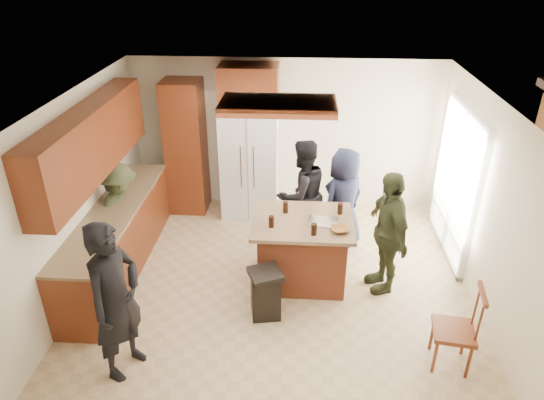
# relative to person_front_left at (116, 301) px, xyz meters

# --- Properties ---
(person_front_left) EXTENTS (0.68, 0.78, 1.78)m
(person_front_left) POSITION_rel_person_front_left_xyz_m (0.00, 0.00, 0.00)
(person_front_left) COLOR black
(person_front_left) RESTS_ON ground
(person_behind_left) EXTENTS (0.95, 0.87, 1.66)m
(person_behind_left) POSITION_rel_person_front_left_xyz_m (1.83, 2.56, -0.06)
(person_behind_left) COLOR black
(person_behind_left) RESTS_ON ground
(person_behind_right) EXTENTS (0.89, 0.88, 1.55)m
(person_behind_right) POSITION_rel_person_front_left_xyz_m (2.43, 2.54, -0.11)
(person_behind_right) COLOR #191D33
(person_behind_right) RESTS_ON ground
(person_side_right) EXTENTS (0.73, 1.07, 1.66)m
(person_side_right) POSITION_rel_person_front_left_xyz_m (2.91, 1.58, -0.06)
(person_side_right) COLOR #2F361F
(person_side_right) RESTS_ON ground
(person_counter) EXTENTS (0.62, 1.01, 1.45)m
(person_counter) POSITION_rel_person_front_left_xyz_m (-0.68, 2.06, -0.16)
(person_counter) COLOR #303720
(person_counter) RESTS_ON ground
(left_cabinetry) EXTENTS (0.64, 3.00, 2.30)m
(left_cabinetry) POSITION_rel_person_front_left_xyz_m (-0.72, 1.79, 0.07)
(left_cabinetry) COLOR maroon
(left_cabinetry) RESTS_ON ground
(back_wall_units) EXTENTS (1.80, 0.60, 2.45)m
(back_wall_units) POSITION_rel_person_front_left_xyz_m (0.19, 3.59, 0.49)
(back_wall_units) COLOR maroon
(back_wall_units) RESTS_ON ground
(refrigerator) EXTENTS (0.90, 0.76, 1.80)m
(refrigerator) POSITION_rel_person_front_left_xyz_m (0.97, 3.51, 0.01)
(refrigerator) COLOR white
(refrigerator) RESTS_ON ground
(kitchen_island) EXTENTS (1.28, 1.03, 0.93)m
(kitchen_island) POSITION_rel_person_front_left_xyz_m (1.84, 1.66, -0.41)
(kitchen_island) COLOR #A04629
(kitchen_island) RESTS_ON ground
(island_items) EXTENTS (1.00, 0.61, 0.15)m
(island_items) POSITION_rel_person_front_left_xyz_m (2.06, 1.54, 0.08)
(island_items) COLOR silver
(island_items) RESTS_ON kitchen_island
(trash_bin) EXTENTS (0.47, 0.47, 0.63)m
(trash_bin) POSITION_rel_person_front_left_xyz_m (1.42, 0.93, -0.57)
(trash_bin) COLOR black
(trash_bin) RESTS_ON ground
(spindle_chair) EXTENTS (0.48, 0.48, 0.99)m
(spindle_chair) POSITION_rel_person_front_left_xyz_m (3.47, 0.27, -0.43)
(spindle_chair) COLOR maroon
(spindle_chair) RESTS_ON ground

